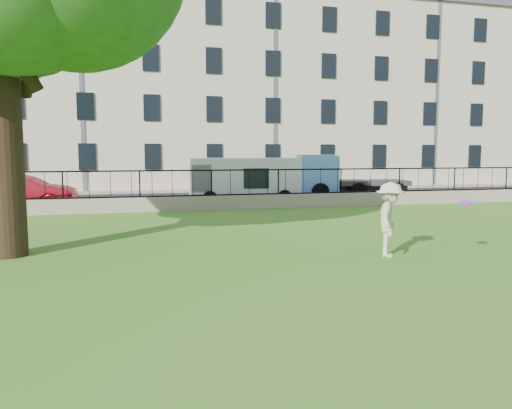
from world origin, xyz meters
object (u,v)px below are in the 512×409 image
object	(u,v)px
man	(390,220)
frisbee	(466,203)
white_van	(244,181)
blue_truck	(349,177)
red_sedan	(23,192)

from	to	relation	value
man	frisbee	bearing A→B (deg)	-84.39
white_van	blue_truck	world-z (taller)	blue_truck
red_sedan	white_van	bearing A→B (deg)	-83.70
man	blue_truck	distance (m)	15.07
white_van	blue_truck	size ratio (longest dim) A/B	0.93
frisbee	white_van	world-z (taller)	white_van
man	frisbee	xyz separation A→B (m)	(1.48, -0.75, 0.44)
man	frisbee	size ratio (longest dim) A/B	6.56
white_van	blue_truck	bearing A→B (deg)	12.54
man	white_van	distance (m)	13.07
blue_truck	white_van	bearing A→B (deg)	-162.79
red_sedan	blue_truck	bearing A→B (deg)	-80.21
man	red_sedan	xyz separation A→B (m)	(-10.43, 13.06, -0.15)
red_sedan	blue_truck	xyz separation A→B (m)	(15.91, 0.97, 0.44)
frisbee	red_sedan	bearing A→B (deg)	130.77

